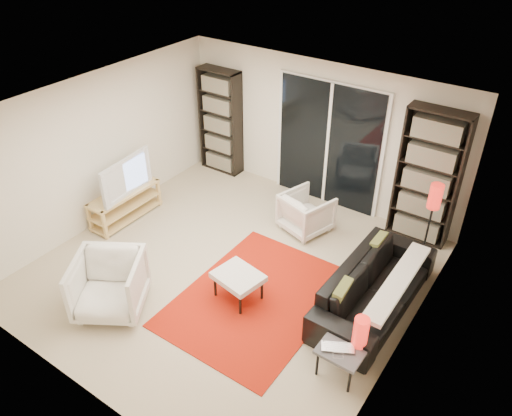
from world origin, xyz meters
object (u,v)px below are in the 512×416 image
Objects in this scene: ottoman at (238,278)px; side_table at (343,349)px; sofa at (375,287)px; tv_stand at (125,204)px; floor_lamp at (433,205)px; bookshelf_left at (220,122)px; bookshelf_right at (428,178)px; armchair_back at (306,212)px; armchair_front at (109,285)px.

ottoman and side_table have the same top height.
sofa is at bearing 29.59° from ottoman.
floor_lamp is at bearing 20.51° from tv_stand.
bookshelf_left is at bearing 66.01° from sofa.
bookshelf_right is 3.00× the size of armchair_back.
armchair_front is at bearing -48.04° from tv_stand.
bookshelf_left is 3.85m from bookshelf_right.
armchair_front is (-1.18, -2.96, 0.07)m from armchair_back.
floor_lamp is at bearing -154.94° from armchair_back.
armchair_front is 1.71× the size of side_table.
side_table is at bearing -16.62° from armchair_front.
floor_lamp is (2.98, 3.20, 0.60)m from armchair_front.
ottoman is at bearing 169.50° from side_table.
bookshelf_right reaches higher than tv_stand.
armchair_front is at bearing -164.95° from side_table.
armchair_back is 2.77m from side_table.
bookshelf_right is 4.17× the size of side_table.
bookshelf_right is (3.85, -0.00, 0.07)m from bookshelf_left.
tv_stand is 1.46× the size of armchair_front.
ottoman is at bearing 108.88° from armchair_back.
bookshelf_right is 4.70m from armchair_front.
side_table is (2.90, 0.78, -0.03)m from armchair_front.
side_table is at bearing -36.69° from bookshelf_left.
ottoman is at bearing 120.69° from sofa.
sofa is 3.20× the size of ottoman.
bookshelf_right reaches higher than bookshelf_left.
sofa is at bearing -87.77° from bookshelf_right.
bookshelf_right is at bearing -0.00° from bookshelf_left.
bookshelf_right is 0.66m from floor_lamp.
bookshelf_left is 1.49× the size of floor_lamp.
side_table is at bearing -92.08° from floor_lamp.
armchair_front is 3.00m from side_table.
bookshelf_left is at bearing 131.37° from ottoman.
armchair_back reaches higher than ottoman.
side_table is (1.71, -2.18, 0.04)m from armchair_back.
floor_lamp is (1.80, 0.25, 0.67)m from armchair_back.
tv_stand is at bearing 169.82° from ottoman.
armchair_front is at bearing 126.38° from sofa.
bookshelf_left is at bearing -2.44° from armchair_back.
tv_stand reaches higher than ottoman.
bookshelf_right is 3.16m from ottoman.
bookshelf_right is 3.10m from side_table.
armchair_back is (-1.59, 1.00, 0.00)m from sofa.
ottoman is (1.23, 1.09, -0.04)m from armchair_front.
bookshelf_left is at bearing 180.00° from bookshelf_right.
sofa is at bearing 5.46° from tv_stand.
ottoman is at bearing -129.62° from floor_lamp.
side_table is (4.05, -3.02, -0.62)m from bookshelf_left.
bookshelf_left reaches higher than floor_lamp.
ottoman is 2.82m from floor_lamp.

